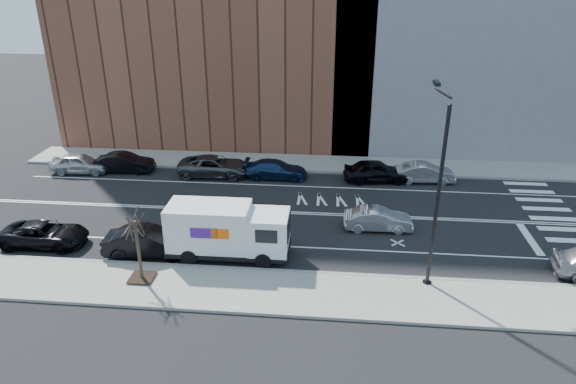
% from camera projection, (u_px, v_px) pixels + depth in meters
% --- Properties ---
extents(ground, '(120.00, 120.00, 0.00)m').
position_uv_depth(ground, '(297.00, 213.00, 32.49)').
color(ground, black).
rests_on(ground, ground).
extents(sidewalk_near, '(44.00, 3.60, 0.15)m').
position_uv_depth(sidewalk_near, '(282.00, 292.00, 24.44)').
color(sidewalk_near, gray).
rests_on(sidewalk_near, ground).
extents(sidewalk_far, '(44.00, 3.60, 0.15)m').
position_uv_depth(sidewalk_far, '(305.00, 163.00, 40.48)').
color(sidewalk_far, gray).
rests_on(sidewalk_far, ground).
extents(curb_near, '(44.00, 0.25, 0.17)m').
position_uv_depth(curb_near, '(286.00, 272.00, 26.08)').
color(curb_near, gray).
rests_on(curb_near, ground).
extents(curb_far, '(44.00, 0.25, 0.17)m').
position_uv_depth(curb_far, '(304.00, 171.00, 38.83)').
color(curb_far, gray).
rests_on(curb_far, ground).
extents(crosswalk, '(3.00, 14.00, 0.01)m').
position_uv_depth(crosswalk, '(559.00, 224.00, 31.10)').
color(crosswalk, white).
rests_on(crosswalk, ground).
extents(road_markings, '(40.00, 8.60, 0.01)m').
position_uv_depth(road_markings, '(297.00, 213.00, 32.49)').
color(road_markings, white).
rests_on(road_markings, ground).
extents(bldg_brick, '(26.00, 10.00, 22.00)m').
position_uv_depth(bldg_brick, '(217.00, 10.00, 42.96)').
color(bldg_brick, brown).
rests_on(bldg_brick, ground).
extents(streetlight, '(0.44, 4.02, 9.34)m').
position_uv_depth(streetlight, '(437.00, 186.00, 23.54)').
color(streetlight, black).
rests_on(streetlight, ground).
extents(street_tree, '(1.20, 1.20, 3.75)m').
position_uv_depth(street_tree, '(139.00, 256.00, 24.86)').
color(street_tree, black).
rests_on(street_tree, ground).
extents(fedex_van, '(6.52, 2.36, 2.97)m').
position_uv_depth(fedex_van, '(227.00, 230.00, 27.04)').
color(fedex_van, black).
rests_on(fedex_van, ground).
extents(far_parked_a, '(4.45, 2.02, 1.48)m').
position_uv_depth(far_parked_a, '(80.00, 163.00, 38.57)').
color(far_parked_a, '#B3B3B8').
rests_on(far_parked_a, ground).
extents(far_parked_b, '(4.42, 1.71, 1.44)m').
position_uv_depth(far_parked_b, '(125.00, 163.00, 38.76)').
color(far_parked_b, black).
rests_on(far_parked_b, ground).
extents(far_parked_c, '(5.39, 2.58, 1.48)m').
position_uv_depth(far_parked_c, '(215.00, 166.00, 38.03)').
color(far_parked_c, '#4A4B51').
rests_on(far_parked_c, ground).
extents(far_parked_d, '(4.61, 1.90, 1.34)m').
position_uv_depth(far_parked_d, '(276.00, 169.00, 37.63)').
color(far_parked_d, navy).
rests_on(far_parked_d, ground).
extents(far_parked_e, '(4.82, 2.36, 1.58)m').
position_uv_depth(far_parked_e, '(376.00, 171.00, 36.98)').
color(far_parked_e, black).
rests_on(far_parked_e, ground).
extents(far_parked_f, '(4.29, 1.75, 1.38)m').
position_uv_depth(far_parked_f, '(425.00, 173.00, 36.93)').
color(far_parked_f, '#AFAFB4').
rests_on(far_parked_f, ground).
extents(driving_sedan, '(4.07, 1.56, 1.32)m').
position_uv_depth(driving_sedan, '(378.00, 219.00, 30.22)').
color(driving_sedan, '#B9BABF').
rests_on(driving_sedan, ground).
extents(near_parked_rear_a, '(4.80, 1.95, 1.55)m').
position_uv_depth(near_parked_rear_a, '(149.00, 242.00, 27.47)').
color(near_parked_rear_a, black).
rests_on(near_parked_rear_a, ground).
extents(near_parked_rear_b, '(4.80, 2.30, 1.32)m').
position_uv_depth(near_parked_rear_b, '(44.00, 234.00, 28.53)').
color(near_parked_rear_b, black).
rests_on(near_parked_rear_b, ground).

